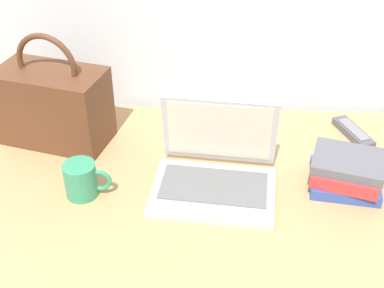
% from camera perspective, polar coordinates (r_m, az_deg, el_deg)
% --- Properties ---
extents(desk, '(1.60, 0.76, 0.03)m').
position_cam_1_polar(desk, '(1.37, -2.38, -4.57)').
color(desk, tan).
rests_on(desk, ground).
extents(laptop, '(0.33, 0.28, 0.22)m').
position_cam_1_polar(laptop, '(1.32, 2.61, -2.96)').
color(laptop, '#B2B5BA').
rests_on(laptop, desk).
extents(coffee_mug, '(0.12, 0.08, 0.09)m').
position_cam_1_polar(coffee_mug, '(1.32, -12.14, -3.86)').
color(coffee_mug, '#338C66').
rests_on(coffee_mug, desk).
extents(remote_control_near, '(0.10, 0.17, 0.02)m').
position_cam_1_polar(remote_control_near, '(1.60, 17.48, 1.23)').
color(remote_control_near, '#4C4C51').
rests_on(remote_control_near, desk).
extents(handbag, '(0.33, 0.23, 0.33)m').
position_cam_1_polar(handbag, '(1.51, -15.12, 4.26)').
color(handbag, '#59331E').
rests_on(handbag, desk).
extents(book_stack, '(0.21, 0.20, 0.09)m').
position_cam_1_polar(book_stack, '(1.38, 16.75, -2.96)').
color(book_stack, '#334C99').
rests_on(book_stack, desk).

